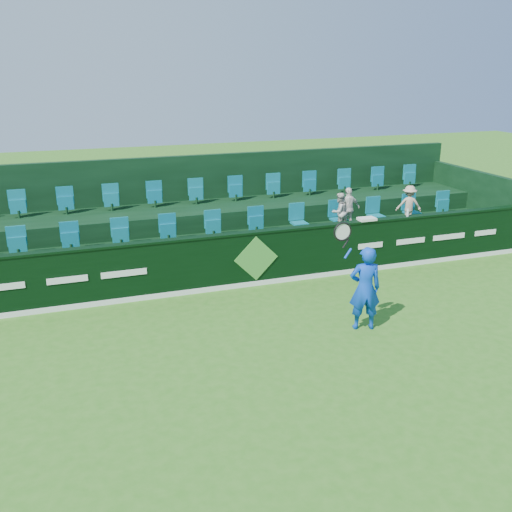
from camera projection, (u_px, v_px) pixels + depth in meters
name	position (u px, v px, depth m)	size (l,w,h in m)	color
ground	(327.00, 360.00, 10.32)	(60.00, 60.00, 0.00)	#2E6E1A
sponsor_hoarding	(255.00, 258.00, 13.69)	(16.00, 0.25, 1.35)	black
stand_tier_front	(241.00, 255.00, 14.76)	(16.00, 2.00, 0.80)	black
stand_tier_back	(220.00, 227.00, 16.38)	(16.00, 1.80, 1.30)	black
stand_rear	(216.00, 205.00, 16.60)	(16.00, 4.10, 2.60)	black
seat_row_front	(236.00, 225.00, 14.90)	(13.50, 0.50, 0.60)	#0C6A80
seat_row_back	(217.00, 193.00, 16.35)	(13.50, 0.50, 0.60)	#0C6A80
tennis_player	(365.00, 288.00, 11.31)	(1.24, 0.57, 2.38)	#0B3DBF
spectator_left	(339.00, 212.00, 15.37)	(0.51, 0.39, 1.04)	beige
spectator_middle	(348.00, 209.00, 15.43)	(0.68, 0.28, 1.17)	silver
spectator_right	(409.00, 205.00, 16.05)	(0.70, 0.40, 1.09)	tan
towel	(367.00, 219.00, 14.41)	(0.44, 0.29, 0.07)	silver
drinks_bottle	(408.00, 213.00, 14.76)	(0.06, 0.06, 0.19)	silver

